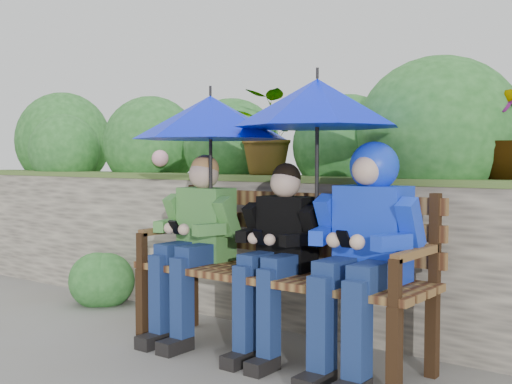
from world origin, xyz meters
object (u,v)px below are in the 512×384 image
Objects in this scene: boy_middle at (277,248)px; umbrella_right at (317,103)px; boy_left at (195,236)px; umbrella_left at (210,118)px; park_bench at (283,261)px; boy_right at (364,238)px.

boy_middle is 1.20× the size of umbrella_right.
boy_left is 0.75m from umbrella_left.
boy_right reaches higher than park_bench.
boy_left is at bearing -179.55° from boy_middle.
boy_middle is (0.02, -0.08, 0.09)m from park_bench.
boy_middle is (0.63, 0.01, -0.02)m from boy_left.
boy_left is at bearing -166.88° from umbrella_left.
umbrella_left reaches higher than boy_right.
boy_middle is 0.56m from boy_right.
boy_left is 0.95× the size of boy_right.
park_bench is at bearing 175.35° from umbrella_right.
umbrella_left reaches higher than park_bench.
park_bench is 0.94m from umbrella_right.
park_bench is 1.96× the size of umbrella_right.
umbrella_right reaches higher than boy_right.
boy_right is (1.18, 0.01, 0.08)m from boy_left.
boy_right is at bearing -8.18° from park_bench.
umbrella_left is (-0.52, 0.02, 0.76)m from boy_middle.
boy_left is 1.19m from boy_right.
umbrella_right is (-0.33, 0.06, 0.72)m from boy_right.
boy_middle is at bearing -2.23° from umbrella_left.
boy_middle is at bearing -179.80° from boy_right.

